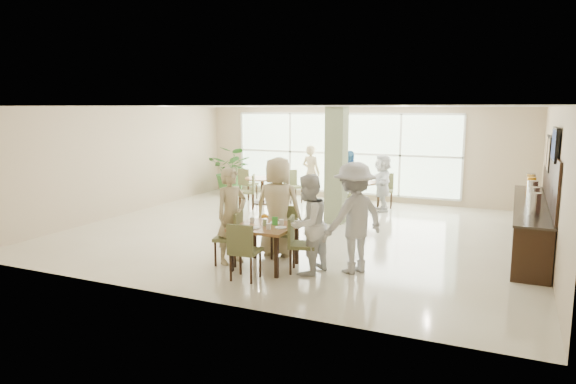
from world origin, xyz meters
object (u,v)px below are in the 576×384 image
at_px(adult_a, 349,182).
at_px(teen_standing, 354,218).
at_px(main_table, 265,231).
at_px(teen_far, 278,207).
at_px(round_table_left, 262,184).
at_px(potted_plant, 233,171).
at_px(round_table_right, 356,187).
at_px(buffet_counter, 531,222).
at_px(teen_right, 308,224).
at_px(teen_left, 232,216).
at_px(adult_standing, 311,173).
at_px(adult_b, 382,183).

bearing_deg(adult_a, teen_standing, -90.50).
distance_m(main_table, teen_far, 0.84).
distance_m(round_table_left, potted_plant, 1.84).
bearing_deg(teen_far, teen_standing, 162.17).
height_order(main_table, round_table_left, same).
bearing_deg(adult_a, round_table_right, 72.99).
distance_m(buffet_counter, teen_right, 4.73).
xyz_separation_m(round_table_right, teen_far, (-0.02, -5.08, 0.35)).
xyz_separation_m(main_table, teen_left, (-0.67, 0.02, 0.20)).
bearing_deg(round_table_left, adult_standing, 45.06).
xyz_separation_m(potted_plant, adult_a, (4.33, -1.40, 0.06)).
distance_m(potted_plant, adult_a, 4.55).
xyz_separation_m(main_table, potted_plant, (-4.39, 6.46, 0.12)).
xyz_separation_m(teen_left, teen_right, (1.47, -0.00, -0.02)).
bearing_deg(teen_standing, main_table, -42.53).
relative_size(main_table, potted_plant, 0.65).
bearing_deg(teen_far, adult_b, -102.77).
distance_m(buffet_counter, teen_standing, 3.99).
xyz_separation_m(teen_standing, adult_a, (-1.55, 4.67, -0.10)).
height_order(round_table_left, adult_standing, adult_standing).
bearing_deg(adult_standing, teen_far, 119.54).
bearing_deg(teen_far, adult_standing, -78.46).
height_order(round_table_left, round_table_right, same).
bearing_deg(round_table_right, round_table_left, -172.65).
bearing_deg(teen_far, adult_a, -94.69).
bearing_deg(buffet_counter, adult_standing, 150.59).
bearing_deg(adult_a, main_table, -108.09).
distance_m(round_table_right, potted_plant, 4.35).
height_order(round_table_right, teen_right, teen_right).
bearing_deg(teen_standing, round_table_right, -131.40).
height_order(teen_left, adult_b, teen_left).
bearing_deg(adult_standing, round_table_right, 169.58).
distance_m(teen_right, adult_b, 5.79).
bearing_deg(round_table_left, adult_a, -9.12).
height_order(teen_standing, adult_standing, teen_standing).
xyz_separation_m(round_table_right, teen_left, (-0.58, -5.85, 0.28)).
xyz_separation_m(main_table, teen_standing, (1.48, 0.40, 0.28)).
bearing_deg(adult_standing, adult_b, 175.26).
xyz_separation_m(teen_left, adult_b, (1.32, 5.78, -0.09)).
height_order(teen_left, adult_standing, teen_left).
distance_m(teen_right, adult_a, 5.12).
xyz_separation_m(main_table, teen_right, (0.80, 0.01, 0.18)).
bearing_deg(buffet_counter, round_table_right, 148.80).
distance_m(round_table_right, adult_a, 0.84).
height_order(round_table_right, adult_b, adult_b).
bearing_deg(teen_standing, teen_far, -71.22).
distance_m(potted_plant, adult_standing, 2.66).
xyz_separation_m(teen_right, adult_standing, (-2.54, 6.59, -0.01)).
distance_m(teen_left, teen_right, 1.47).
bearing_deg(adult_a, teen_right, -99.11).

